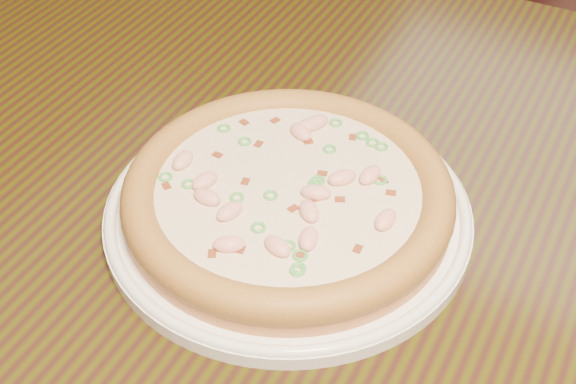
% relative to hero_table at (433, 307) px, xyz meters
% --- Properties ---
extents(ground, '(9.00, 9.00, 0.00)m').
position_rel_hero_table_xyz_m(ground, '(-0.26, 0.41, -0.65)').
color(ground, black).
extents(hero_table, '(1.20, 0.80, 0.75)m').
position_rel_hero_table_xyz_m(hero_table, '(0.00, 0.00, 0.00)').
color(hero_table, black).
rests_on(hero_table, ground).
extents(plate, '(0.30, 0.30, 0.02)m').
position_rel_hero_table_xyz_m(plate, '(-0.12, -0.05, 0.11)').
color(plate, white).
rests_on(plate, hero_table).
extents(pizza, '(0.26, 0.26, 0.03)m').
position_rel_hero_table_xyz_m(pizza, '(-0.12, -0.05, 0.13)').
color(pizza, '#D17F4E').
rests_on(pizza, plate).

